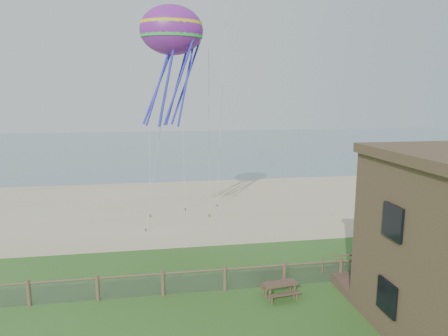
% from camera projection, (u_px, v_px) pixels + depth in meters
% --- Properties ---
extents(sand_beach, '(72.00, 20.00, 0.02)m').
position_uv_depth(sand_beach, '(195.00, 205.00, 35.09)').
color(sand_beach, tan).
rests_on(sand_beach, ground).
extents(ocean, '(160.00, 68.00, 0.02)m').
position_uv_depth(ocean, '(174.00, 146.00, 77.84)').
color(ocean, slate).
rests_on(ocean, ground).
extents(chainlink_fence, '(36.20, 0.20, 1.25)m').
position_uv_depth(chainlink_fence, '(225.00, 280.00, 19.46)').
color(chainlink_fence, brown).
rests_on(chainlink_fence, ground).
extents(picnic_table, '(1.75, 1.41, 0.68)m').
position_uv_depth(picnic_table, '(280.00, 291.00, 18.78)').
color(picnic_table, brown).
rests_on(picnic_table, ground).
extents(octopus_kite, '(4.34, 3.77, 7.47)m').
position_uv_depth(octopus_kite, '(172.00, 64.00, 23.57)').
color(octopus_kite, '#D82249').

